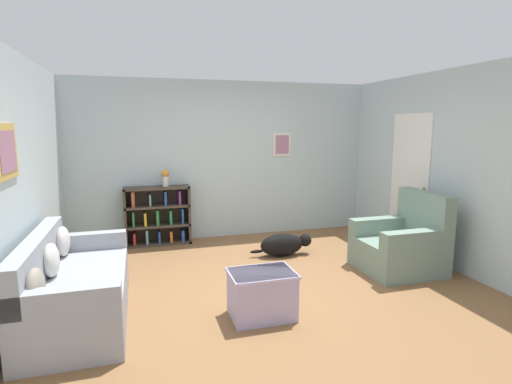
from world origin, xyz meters
The scene contains 10 objects.
ground_plane centered at (0.00, 0.00, 0.00)m, with size 14.00×14.00×0.00m, color brown.
wall_back centered at (0.00, 2.25, 1.30)m, with size 5.60×0.13×2.60m.
wall_left centered at (-2.55, 0.00, 1.30)m, with size 0.13×5.00×2.60m.
wall_right centered at (2.55, 0.02, 1.29)m, with size 0.16×5.00×2.60m.
couch centered at (-2.06, -0.31, 0.32)m, with size 0.86×1.83×0.85m.
bookshelf centered at (-1.14, 2.05, 0.45)m, with size 1.01×0.29×0.93m.
recliner_chair centered at (1.85, -0.07, 0.35)m, with size 0.95×0.90×1.02m.
coffee_table centered at (-0.29, -0.79, 0.25)m, with size 0.63×0.46×0.46m.
dog centered at (0.58, 0.92, 0.17)m, with size 0.93×0.30×0.33m.
vase centered at (-1.00, 2.03, 1.08)m, with size 0.12×0.12×0.27m.
Camera 1 is at (-1.41, -4.32, 1.87)m, focal length 28.00 mm.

